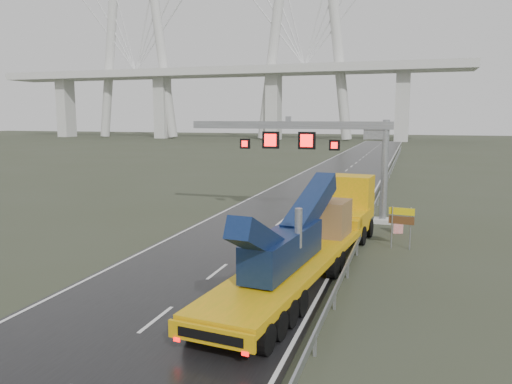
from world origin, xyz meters
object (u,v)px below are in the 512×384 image
(sign_gantry, at_px, (317,142))
(exit_sign_pair, at_px, (401,220))
(striped_barrier, at_px, (398,225))
(heavy_haul_truck, at_px, (319,230))

(sign_gantry, height_order, exit_sign_pair, sign_gantry)
(sign_gantry, relative_size, exit_sign_pair, 6.19)
(exit_sign_pair, height_order, striped_barrier, exit_sign_pair)
(exit_sign_pair, xyz_separation_m, striped_barrier, (-0.28, 3.99, -1.15))
(exit_sign_pair, bearing_deg, sign_gantry, 138.94)
(sign_gantry, xyz_separation_m, exit_sign_pair, (6.18, -6.92, -3.93))
(heavy_haul_truck, relative_size, exit_sign_pair, 8.13)
(sign_gantry, distance_m, exit_sign_pair, 10.07)
(exit_sign_pair, relative_size, striped_barrier, 2.26)
(exit_sign_pair, bearing_deg, heavy_haul_truck, -125.53)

